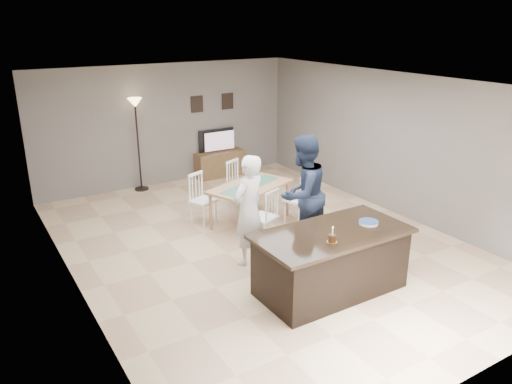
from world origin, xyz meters
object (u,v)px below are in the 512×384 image
tv_console (220,164)px  dining_table (250,192)px  floor_lamp (136,120)px  woman (249,210)px  man (302,194)px  kitchen_island (331,261)px  plate_stack (369,222)px  television (218,141)px  birthday_cake (332,238)px

tv_console → dining_table: dining_table is taller
dining_table → floor_lamp: bearing=88.9°
woman → dining_table: woman is taller
floor_lamp → tv_console: bearing=-0.6°
tv_console → man: (-0.75, -4.28, 0.67)m
kitchen_island → plate_stack: 0.77m
tv_console → floor_lamp: bearing=179.4°
kitchen_island → plate_stack: bearing=-5.4°
tv_console → man: man is taller
woman → plate_stack: 1.80m
tv_console → television: 0.57m
kitchen_island → dining_table: bearing=83.2°
birthday_cake → dining_table: size_ratio=0.10×
man → tv_console: bearing=-115.4°
man → dining_table: man is taller
birthday_cake → floor_lamp: 5.90m
woman → birthday_cake: (0.30, -1.60, 0.08)m
tv_console → woman: size_ratio=0.69×
tv_console → plate_stack: size_ratio=4.35×
television → man: man is taller
birthday_cake → dining_table: bearing=79.6°
television → dining_table: television is taller
tv_console → television: (0.00, 0.07, 0.56)m
television → plate_stack: television is taller
birthday_cake → woman: bearing=100.6°
kitchen_island → birthday_cake: size_ratio=9.98×
dining_table → tv_console: bearing=51.2°
television → woman: bearing=68.2°
birthday_cake → floor_lamp: floor_lamp is taller
television → plate_stack: bearing=84.0°
woman → kitchen_island: bearing=91.5°
man → floor_lamp: bearing=-89.6°
kitchen_island → floor_lamp: bearing=97.9°
tv_console → floor_lamp: 2.35m
tv_console → dining_table: bearing=-107.0°
kitchen_island → television: 5.78m
plate_stack → dining_table: 2.79m
man → floor_lamp: 4.52m
tv_console → plate_stack: 5.69m
plate_stack → dining_table: bearing=95.8°
plate_stack → television: bearing=84.0°
man → birthday_cake: 1.68m
kitchen_island → man: size_ratio=1.11×
woman → birthday_cake: 1.63m
kitchen_island → dining_table: size_ratio=0.99×
tv_console → dining_table: size_ratio=0.55×
plate_stack → dining_table: (-0.28, 2.76, -0.32)m
dining_table → kitchen_island: bearing=-118.7°
man → plate_stack: 1.35m
tv_console → woman: (-1.72, -4.22, 0.57)m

